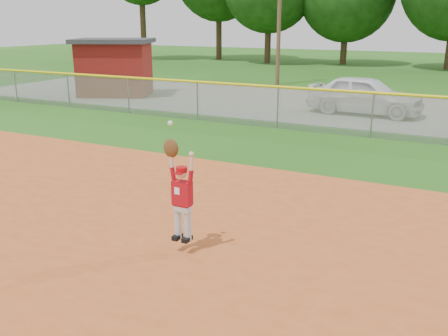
# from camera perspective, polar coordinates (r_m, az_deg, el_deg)

# --- Properties ---
(ground) EXTENTS (120.00, 120.00, 0.00)m
(ground) POSITION_cam_1_polar(r_m,az_deg,el_deg) (8.30, 2.41, -10.55)
(ground) COLOR #205212
(ground) RESTS_ON ground
(parking_strip) EXTENTS (44.00, 10.00, 0.03)m
(parking_strip) POSITION_cam_1_polar(r_m,az_deg,el_deg) (23.24, 19.30, 6.30)
(parking_strip) COLOR gray
(parking_strip) RESTS_ON ground
(car_white_a) EXTENTS (4.76, 2.13, 1.59)m
(car_white_a) POSITION_cam_1_polar(r_m,az_deg,el_deg) (21.52, 15.81, 8.04)
(car_white_a) COLOR white
(car_white_a) RESTS_ON parking_strip
(utility_shed) EXTENTS (4.73, 4.31, 2.88)m
(utility_shed) POSITION_cam_1_polar(r_m,az_deg,el_deg) (26.73, -12.37, 11.22)
(utility_shed) COLOR #63120E
(utility_shed) RESTS_ON ground
(outfield_fence) EXTENTS (40.06, 0.10, 1.55)m
(outfield_fence) POSITION_cam_1_polar(r_m,az_deg,el_deg) (17.25, 16.61, 6.19)
(outfield_fence) COLOR gray
(outfield_fence) RESTS_ON ground
(power_lines) EXTENTS (19.40, 0.24, 9.00)m
(power_lines) POSITION_cam_1_polar(r_m,az_deg,el_deg) (28.81, 24.11, 16.97)
(power_lines) COLOR #4C3823
(power_lines) RESTS_ON ground
(ballplayer) EXTENTS (0.56, 0.24, 2.00)m
(ballplayer) POSITION_cam_1_polar(r_m,az_deg,el_deg) (8.17, -4.99, -2.67)
(ballplayer) COLOR silver
(ballplayer) RESTS_ON ground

